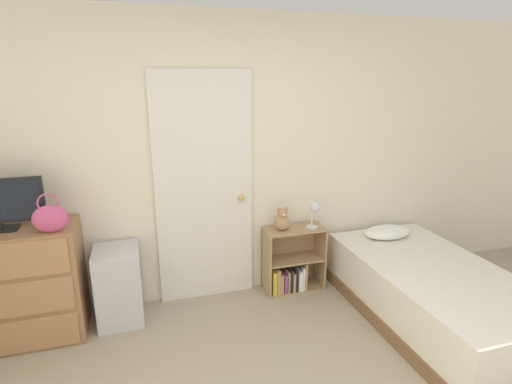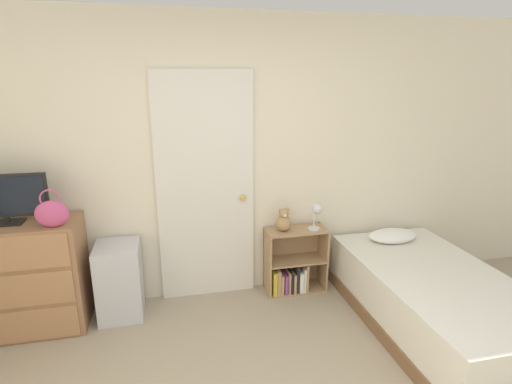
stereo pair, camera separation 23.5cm
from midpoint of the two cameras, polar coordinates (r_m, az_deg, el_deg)
name	(u,v)px [view 1 (the left image)]	position (r m, az deg, el deg)	size (l,w,h in m)	color
wall_back	(226,162)	(3.62, -6.16, 4.32)	(10.00, 0.06, 2.55)	beige
door_closed	(204,190)	(3.60, -9.25, 0.21)	(0.87, 0.09, 2.07)	silver
dresser	(15,286)	(3.72, -32.75, -11.24)	(0.97, 0.47, 0.92)	#996B47
handbag	(50,218)	(3.29, -29.20, -3.29)	(0.24, 0.10, 0.30)	#C64C7F
storage_bin	(119,285)	(3.66, -20.79, -12.37)	(0.36, 0.40, 0.65)	silver
bookshelf	(291,266)	(3.95, 3.28, -10.58)	(0.58, 0.26, 0.63)	tan
teddy_bear	(282,220)	(3.72, 1.98, -4.08)	(0.15, 0.15, 0.22)	tan
desk_lamp	(314,210)	(3.76, 6.58, -2.61)	(0.13, 0.12, 0.26)	silver
bed	(432,293)	(3.74, 22.23, -13.29)	(1.06, 1.95, 0.60)	brown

